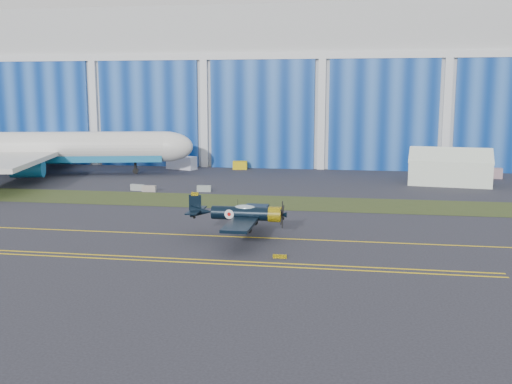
% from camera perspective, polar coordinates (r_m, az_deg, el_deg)
% --- Properties ---
extents(ground, '(260.00, 260.00, 0.00)m').
position_cam_1_polar(ground, '(68.73, -14.96, -2.63)').
color(ground, '#2C2D36').
rests_on(ground, ground).
extents(grass_median, '(260.00, 10.00, 0.02)m').
position_cam_1_polar(grass_median, '(81.44, -10.94, -0.61)').
color(grass_median, '#475128').
rests_on(grass_median, ground).
extents(hangar, '(220.00, 45.70, 30.00)m').
position_cam_1_polar(hangar, '(135.89, -2.60, 9.84)').
color(hangar, silver).
rests_on(hangar, ground).
extents(taxiway_centreline, '(200.00, 0.20, 0.02)m').
position_cam_1_polar(taxiway_centreline, '(64.32, -16.78, -3.52)').
color(taxiway_centreline, yellow).
rests_on(taxiway_centreline, ground).
extents(edge_line_near, '(80.00, 0.20, 0.02)m').
position_cam_1_polar(edge_line_near, '(56.21, -21.04, -5.61)').
color(edge_line_near, yellow).
rests_on(edge_line_near, ground).
extents(edge_line_far, '(80.00, 0.20, 0.02)m').
position_cam_1_polar(edge_line_far, '(57.04, -20.53, -5.36)').
color(edge_line_far, yellow).
rests_on(edge_line_far, ground).
extents(guard_board_right, '(1.20, 0.15, 0.35)m').
position_cam_1_polar(guard_board_right, '(51.43, 2.28, -6.15)').
color(guard_board_right, yellow).
rests_on(guard_board_right, ground).
extents(warbird, '(10.78, 12.99, 3.83)m').
position_cam_1_polar(warbird, '(57.59, -1.45, -2.04)').
color(warbird, black).
rests_on(warbird, ground).
extents(jetliner, '(70.01, 63.22, 20.91)m').
position_cam_1_polar(jetliner, '(109.47, -20.27, 7.01)').
color(jetliner, silver).
rests_on(jetliner, ground).
extents(tent, '(13.34, 10.52, 5.70)m').
position_cam_1_polar(tent, '(97.79, 17.98, 2.43)').
color(tent, white).
rests_on(tent, ground).
extents(shipping_container, '(5.92, 3.86, 2.39)m').
position_cam_1_polar(shipping_container, '(111.59, -7.10, 2.78)').
color(shipping_container, silver).
rests_on(shipping_container, ground).
extents(tug, '(2.75, 1.89, 1.51)m').
position_cam_1_polar(tug, '(110.68, -1.53, 2.57)').
color(tug, gold).
rests_on(tug, ground).
extents(gse_box, '(3.02, 1.88, 1.71)m').
position_cam_1_polar(gse_box, '(106.51, 21.65, 1.68)').
color(gse_box, gray).
rests_on(gse_box, ground).
extents(barrier_a, '(2.07, 0.93, 0.90)m').
position_cam_1_polar(barrier_a, '(88.21, -11.24, 0.43)').
color(barrier_a, '#909899').
rests_on(barrier_a, ground).
extents(barrier_b, '(2.03, 0.69, 0.90)m').
position_cam_1_polar(barrier_b, '(86.83, -10.16, 0.32)').
color(barrier_b, gray).
rests_on(barrier_b, ground).
extents(barrier_c, '(2.04, 0.73, 0.90)m').
position_cam_1_polar(barrier_c, '(85.83, -4.97, 0.33)').
color(barrier_c, gray).
rests_on(barrier_c, ground).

